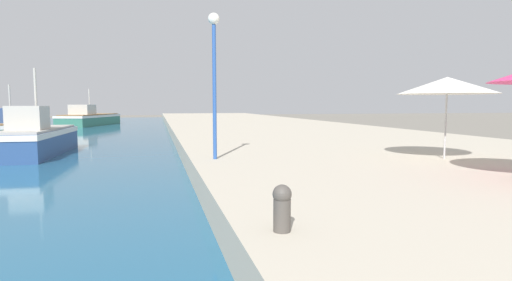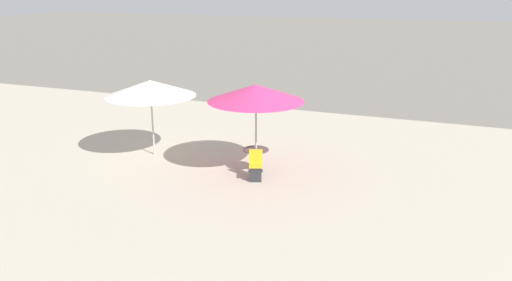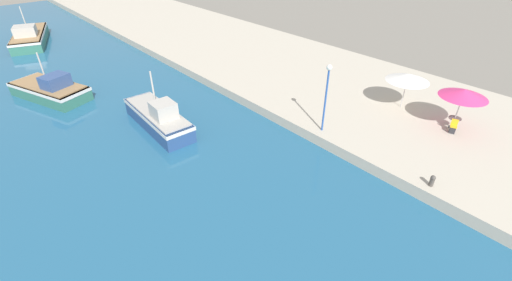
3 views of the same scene
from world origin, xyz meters
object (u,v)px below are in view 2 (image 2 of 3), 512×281
object	(u,v)px
cafe_umbrella_pink	(256,93)
cafe_table	(256,155)
cafe_umbrella_white	(150,88)
cafe_chair_left	(256,170)

from	to	relation	value
cafe_umbrella_pink	cafe_table	bearing A→B (deg)	-161.44
cafe_umbrella_pink	cafe_table	world-z (taller)	cafe_umbrella_pink
cafe_table	cafe_umbrella_pink	bearing A→B (deg)	18.56
cafe_umbrella_pink	cafe_umbrella_white	bearing A→B (deg)	86.76
cafe_umbrella_white	cafe_chair_left	size ratio (longest dim) A/B	3.35
cafe_umbrella_white	cafe_table	size ratio (longest dim) A/B	3.81
cafe_umbrella_pink	cafe_umbrella_white	size ratio (longest dim) A/B	0.97
cafe_umbrella_white	cafe_umbrella_pink	bearing A→B (deg)	-93.24
cafe_umbrella_pink	cafe_chair_left	xyz separation A→B (m)	(-0.74, -0.28, -2.18)
cafe_umbrella_pink	cafe_umbrella_white	xyz separation A→B (m)	(0.22, 3.88, -0.17)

